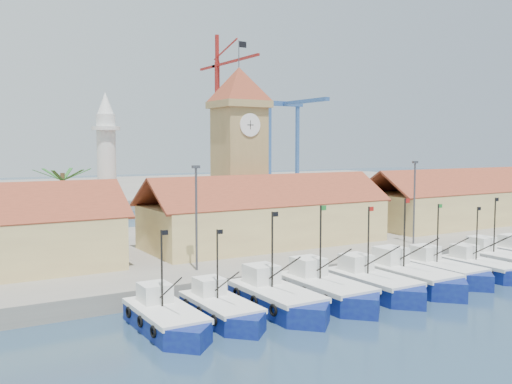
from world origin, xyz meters
TOP-DOWN VIEW (x-y plane):
  - ground at (0.00, 0.00)m, footprint 400.00×400.00m
  - quay at (0.00, 24.00)m, footprint 140.00×32.00m
  - terminal at (0.00, 110.00)m, footprint 240.00×80.00m
  - boat_0 at (-18.64, 2.29)m, footprint 3.38×9.26m
  - boat_1 at (-14.44, 2.46)m, footprint 3.23×8.84m
  - boat_2 at (-9.85, 2.34)m, footprint 3.73×10.22m
  - boat_3 at (-5.28, 2.42)m, footprint 3.84×10.51m
  - boat_4 at (-0.60, 2.13)m, footprint 3.67×10.06m
  - boat_5 at (3.64, 2.22)m, footprint 3.91×10.70m
  - boat_6 at (8.30, 2.76)m, footprint 3.52×9.63m
  - boat_7 at (12.69, 2.00)m, footprint 3.30×9.03m
  - boat_8 at (16.95, 3.17)m, footprint 3.59×9.83m
  - hall_center at (0.00, 20.00)m, footprint 27.04×10.13m
  - hall_right at (32.00, 20.00)m, footprint 31.20×10.13m
  - clock_tower at (0.00, 26.00)m, footprint 5.80×5.80m
  - minaret at (-15.00, 28.00)m, footprint 3.00×3.00m
  - palm_tree at (-20.00, 26.00)m, footprint 5.60×5.03m
  - lamp_posts at (0.50, 12.00)m, footprint 80.70×0.25m
  - crane_red_right at (37.39, 103.71)m, footprint 1.00×31.39m
  - gantry at (62.00, 106.65)m, footprint 13.00×22.00m

SIDE VIEW (x-z plane):
  - ground at x=0.00m, z-range 0.00..0.00m
  - boat_1 at x=-14.44m, z-range -2.65..4.04m
  - boat_7 at x=12.69m, z-range -2.71..4.12m
  - boat_0 at x=-18.64m, z-range -2.78..4.23m
  - quay at x=0.00m, z-range 0.00..1.50m
  - boat_6 at x=8.30m, z-range -2.89..4.40m
  - boat_8 at x=16.95m, z-range -2.95..4.49m
  - boat_4 at x=-0.60m, z-range -3.02..4.59m
  - boat_2 at x=-9.85m, z-range -3.07..4.66m
  - boat_3 at x=-5.28m, z-range -3.15..4.80m
  - boat_5 at x=3.64m, z-range -3.21..4.89m
  - terminal at x=0.00m, z-range 0.00..2.00m
  - hall_center at x=0.00m, z-range 0.18..7.79m
  - hall_right at x=32.00m, z-range 0.18..7.79m
  - palm_tree at x=-20.00m, z-range 2.05..10.44m
  - lamp_posts at x=0.50m, z-range 1.96..10.99m
  - minaret at x=-15.00m, z-range 1.58..17.88m
  - clock_tower at x=0.00m, z-range 0.61..23.31m
  - gantry at x=62.00m, z-range 8.44..31.64m
  - crane_red_right at x=37.39m, z-range 4.07..43.45m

